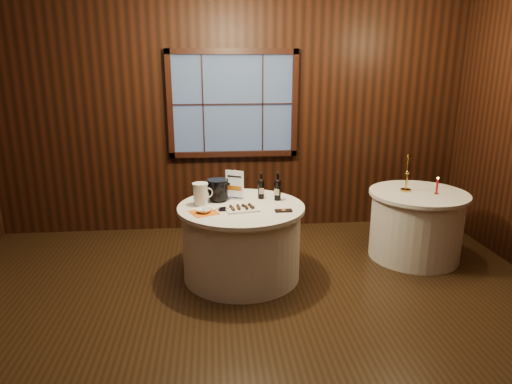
{
  "coord_description": "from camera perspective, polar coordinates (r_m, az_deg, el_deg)",
  "views": [
    {
      "loc": [
        -0.27,
        -3.36,
        2.17
      ],
      "look_at": [
        0.14,
        0.9,
        0.94
      ],
      "focal_mm": 32.0,
      "sensor_mm": 36.0,
      "label": 1
    }
  ],
  "objects": [
    {
      "name": "red_candle",
      "position": [
        5.33,
        21.68,
        0.53
      ],
      "size": [
        0.05,
        0.05,
        0.19
      ],
      "color": "gold",
      "rests_on": "side_table"
    },
    {
      "name": "back_wall",
      "position": [
        5.89,
        -2.89,
        9.91
      ],
      "size": [
        6.0,
        0.1,
        3.0
      ],
      "color": "black",
      "rests_on": "ground"
    },
    {
      "name": "chocolate_box",
      "position": [
        4.42,
        3.46,
        -2.34
      ],
      "size": [
        0.17,
        0.08,
        0.01
      ],
      "primitive_type": "cube",
      "rotation": [
        0.0,
        0.0,
        0.0
      ],
      "color": "black",
      "rests_on": "main_table"
    },
    {
      "name": "brass_candlestick",
      "position": [
        5.33,
        18.34,
        1.69
      ],
      "size": [
        0.12,
        0.12,
        0.42
      ],
      "color": "gold",
      "rests_on": "side_table"
    },
    {
      "name": "main_table",
      "position": [
        4.72,
        -1.83,
        -6.15
      ],
      "size": [
        1.28,
        1.28,
        0.77
      ],
      "color": "silver",
      "rests_on": "ground"
    },
    {
      "name": "port_bottle_right",
      "position": [
        4.74,
        2.72,
        0.48
      ],
      "size": [
        0.07,
        0.08,
        0.3
      ],
      "rotation": [
        0.0,
        0.0,
        -0.42
      ],
      "color": "black",
      "rests_on": "main_table"
    },
    {
      "name": "sign_stand",
      "position": [
        4.78,
        -2.62,
        0.38
      ],
      "size": [
        0.19,
        0.15,
        0.32
      ],
      "rotation": [
        0.0,
        0.0,
        -0.42
      ],
      "color": "#BCBCC3",
      "rests_on": "main_table"
    },
    {
      "name": "port_bottle_left",
      "position": [
        4.8,
        0.63,
        0.58
      ],
      "size": [
        0.07,
        0.07,
        0.28
      ],
      "rotation": [
        0.0,
        0.0,
        0.03
      ],
      "color": "black",
      "rests_on": "main_table"
    },
    {
      "name": "grape_bunch",
      "position": [
        4.43,
        -4.14,
        -2.15
      ],
      "size": [
        0.16,
        0.07,
        0.04
      ],
      "rotation": [
        0.0,
        0.0,
        0.16
      ],
      "color": "black",
      "rests_on": "main_table"
    },
    {
      "name": "cracker_bowl",
      "position": [
        4.4,
        -6.56,
        -2.32
      ],
      "size": [
        0.19,
        0.19,
        0.04
      ],
      "primitive_type": "imported",
      "rotation": [
        0.0,
        0.0,
        -0.42
      ],
      "color": "white",
      "rests_on": "orange_napkin"
    },
    {
      "name": "side_table",
      "position": [
        5.48,
        19.34,
        -3.86
      ],
      "size": [
        1.08,
        1.08,
        0.77
      ],
      "color": "silver",
      "rests_on": "ground"
    },
    {
      "name": "chocolate_plate",
      "position": [
        4.45,
        -1.78,
        -2.06
      ],
      "size": [
        0.35,
        0.26,
        0.05
      ],
      "rotation": [
        0.0,
        0.0,
        0.18
      ],
      "color": "white",
      "rests_on": "main_table"
    },
    {
      "name": "ground",
      "position": [
        4.01,
        -0.8,
        -16.7
      ],
      "size": [
        6.0,
        6.0,
        0.0
      ],
      "primitive_type": "plane",
      "color": "black",
      "rests_on": "ground"
    },
    {
      "name": "glass_pitcher",
      "position": [
        4.62,
        -6.93,
        -0.24
      ],
      "size": [
        0.21,
        0.16,
        0.23
      ],
      "rotation": [
        0.0,
        0.0,
        0.26
      ],
      "color": "white",
      "rests_on": "main_table"
    },
    {
      "name": "orange_napkin",
      "position": [
        4.4,
        -6.55,
        -2.56
      ],
      "size": [
        0.32,
        0.32,
        0.0
      ],
      "primitive_type": "cube",
      "rotation": [
        0.0,
        0.0,
        0.42
      ],
      "color": "orange",
      "rests_on": "main_table"
    },
    {
      "name": "ice_bucket",
      "position": [
        4.73,
        -4.77,
        0.29
      ],
      "size": [
        0.22,
        0.22,
        0.22
      ],
      "color": "black",
      "rests_on": "main_table"
    }
  ]
}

